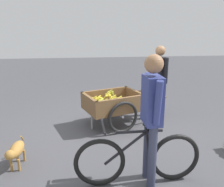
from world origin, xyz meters
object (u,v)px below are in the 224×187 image
(bicycle, at_px, (138,158))
(cyclist_person, at_px, (152,109))
(fruit_cart, at_px, (113,105))
(dog, at_px, (16,151))
(vendor_person, at_px, (159,75))

(bicycle, distance_m, cyclist_person, 0.68)
(fruit_cart, xyz_separation_m, bicycle, (-0.08, 1.96, -0.08))
(dog, bearing_deg, cyclist_person, 162.79)
(cyclist_person, relative_size, dog, 2.51)
(bicycle, xyz_separation_m, cyclist_person, (-0.15, -0.00, 0.67))
(fruit_cart, height_order, vendor_person, vendor_person)
(vendor_person, height_order, cyclist_person, cyclist_person)
(bicycle, relative_size, cyclist_person, 0.98)
(vendor_person, xyz_separation_m, dog, (2.67, 1.78, -0.69))
(cyclist_person, distance_m, dog, 2.05)
(vendor_person, bearing_deg, fruit_cart, 19.49)
(bicycle, bearing_deg, dog, -18.68)
(vendor_person, relative_size, bicycle, 0.97)
(cyclist_person, bearing_deg, fruit_cart, -83.28)
(bicycle, height_order, dog, bicycle)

